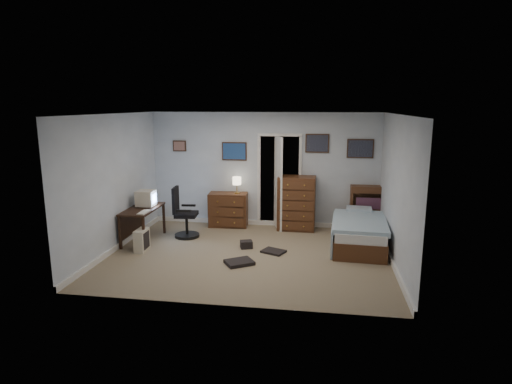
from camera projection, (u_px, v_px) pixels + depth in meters
floor at (249, 255)px, 7.71m from camera, size 5.00×4.00×0.02m
computer_desk at (139, 215)px, 8.42m from camera, size 0.55×1.17×0.67m
crt_monitor at (146, 198)px, 8.49m from camera, size 0.35×0.33×0.32m
keyboard at (144, 212)px, 8.01m from camera, size 0.14×0.36×0.02m
pc_tower at (142, 240)px, 7.91m from camera, size 0.19×0.38×0.40m
office_chair at (184, 218)px, 8.68m from camera, size 0.54×0.54×1.03m
media_stack at (169, 203)px, 10.17m from camera, size 0.15×0.15×0.72m
low_dresser at (228, 210)px, 9.46m from camera, size 0.87×0.47×0.75m
table_lamp at (237, 181)px, 9.30m from camera, size 0.20×0.20×0.36m
doorway at (280, 179)px, 9.65m from camera, size 0.96×1.12×2.05m
tall_dresser at (296, 203)px, 9.17m from camera, size 0.80×0.48×1.16m
headboard_bookcase at (376, 208)px, 9.04m from camera, size 1.09×0.30×0.98m
bed at (358, 232)px, 8.12m from camera, size 1.07×1.88×0.60m
wall_posters at (290, 148)px, 9.18m from camera, size 4.38×0.04×0.60m
floor_clutter at (250, 254)px, 7.62m from camera, size 1.04×1.22×0.14m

